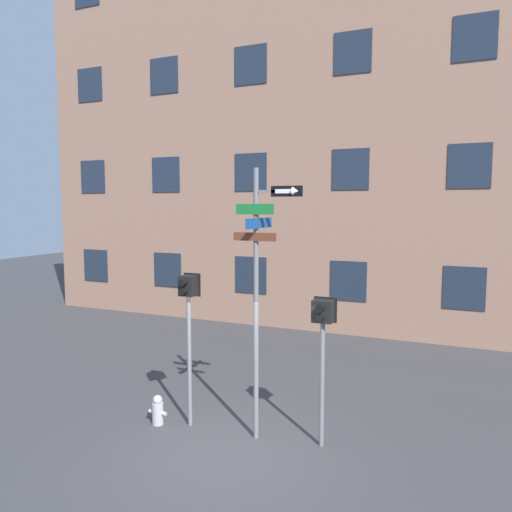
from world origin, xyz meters
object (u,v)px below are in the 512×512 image
object	(u,v)px
pedestrian_signal_left	(188,309)
fire_hydrant	(158,410)
pedestrian_signal_right	(323,330)
street_sign_pole	(259,281)

from	to	relation	value
pedestrian_signal_left	fire_hydrant	distance (m)	2.07
pedestrian_signal_right	fire_hydrant	xyz separation A→B (m)	(-3.11, -0.43, -1.80)
pedestrian_signal_left	fire_hydrant	world-z (taller)	pedestrian_signal_left
pedestrian_signal_left	pedestrian_signal_right	world-z (taller)	pedestrian_signal_left
pedestrian_signal_left	street_sign_pole	bearing A→B (deg)	1.19
street_sign_pole	pedestrian_signal_left	bearing A→B (deg)	-178.81
street_sign_pole	pedestrian_signal_right	distance (m)	1.37
street_sign_pole	pedestrian_signal_right	xyz separation A→B (m)	(1.10, 0.19, -0.79)
fire_hydrant	pedestrian_signal_left	bearing A→B (deg)	19.55
street_sign_pole	pedestrian_signal_right	bearing A→B (deg)	9.75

